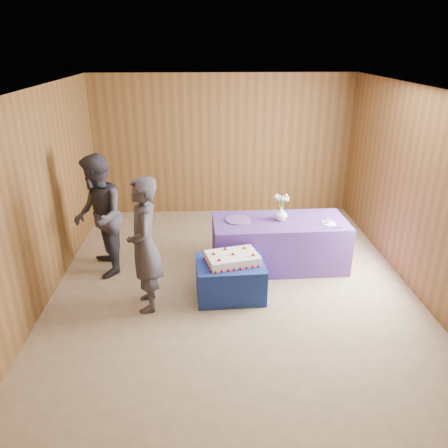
{
  "coord_description": "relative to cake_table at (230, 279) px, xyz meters",
  "views": [
    {
      "loc": [
        -0.38,
        -5.38,
        3.23
      ],
      "look_at": [
        -0.12,
        0.1,
        0.92
      ],
      "focal_mm": 35.0,
      "sensor_mm": 36.0,
      "label": 1
    }
  ],
  "objects": [
    {
      "name": "plate",
      "position": [
        1.49,
        0.67,
        0.51
      ],
      "size": [
        0.23,
        0.23,
        0.01
      ],
      "primitive_type": "cylinder",
      "rotation": [
        0.0,
        0.0,
        -0.11
      ],
      "color": "white",
      "rests_on": "serving_table"
    },
    {
      "name": "serving_table",
      "position": [
        0.8,
        0.83,
        0.12
      ],
      "size": [
        2.03,
        0.96,
        0.75
      ],
      "primitive_type": "cube",
      "rotation": [
        0.0,
        0.0,
        0.03
      ],
      "color": "#5C3798",
      "rests_on": "ground"
    },
    {
      "name": "vase",
      "position": [
        0.8,
        0.86,
        0.6
      ],
      "size": [
        0.2,
        0.2,
        0.2
      ],
      "primitive_type": "imported",
      "rotation": [
        0.0,
        0.0,
        -0.05
      ],
      "color": "white",
      "rests_on": "serving_table"
    },
    {
      "name": "flower_spray",
      "position": [
        0.8,
        0.86,
        0.85
      ],
      "size": [
        0.22,
        0.22,
        0.17
      ],
      "color": "#30722D",
      "rests_on": "vase"
    },
    {
      "name": "cake_table",
      "position": [
        0.0,
        0.0,
        0.0
      ],
      "size": [
        0.93,
        0.74,
        0.5
      ],
      "primitive_type": "cube",
      "rotation": [
        0.0,
        0.0,
        0.05
      ],
      "color": "#1C369A",
      "rests_on": "ground"
    },
    {
      "name": "cake_slice",
      "position": [
        1.49,
        0.67,
        0.54
      ],
      "size": [
        0.07,
        0.07,
        0.08
      ],
      "rotation": [
        0.0,
        0.0,
        0.09
      ],
      "color": "white",
      "rests_on": "plate"
    },
    {
      "name": "guest_right",
      "position": [
        -1.85,
        0.74,
        0.65
      ],
      "size": [
        0.91,
        1.04,
        1.8
      ],
      "primitive_type": "imported",
      "rotation": [
        0.0,
        0.0,
        -1.27
      ],
      "color": "#2F2E37",
      "rests_on": "ground"
    },
    {
      "name": "knife",
      "position": [
        1.5,
        0.51,
        0.5
      ],
      "size": [
        0.26,
        0.04,
        0.0
      ],
      "primitive_type": "cube",
      "rotation": [
        0.0,
        0.0,
        0.07
      ],
      "color": "#ACACB1",
      "rests_on": "serving_table"
    },
    {
      "name": "sheet_cake",
      "position": [
        0.03,
        0.01,
        0.31
      ],
      "size": [
        0.79,
        0.63,
        0.16
      ],
      "rotation": [
        0.0,
        0.0,
        0.24
      ],
      "color": "white",
      "rests_on": "cake_table"
    },
    {
      "name": "guest_left",
      "position": [
        -1.09,
        -0.21,
        0.63
      ],
      "size": [
        0.52,
        0.7,
        1.76
      ],
      "primitive_type": "imported",
      "rotation": [
        0.0,
        0.0,
        -1.41
      ],
      "color": "#36343E",
      "rests_on": "ground"
    },
    {
      "name": "platter",
      "position": [
        0.17,
        0.87,
        0.51
      ],
      "size": [
        0.45,
        0.45,
        0.02
      ],
      "primitive_type": "cylinder",
      "rotation": [
        0.0,
        0.0,
        0.18
      ],
      "color": "#6B51A3",
      "rests_on": "serving_table"
    },
    {
      "name": "room_shell",
      "position": [
        0.05,
        0.23,
        1.55
      ],
      "size": [
        5.04,
        6.04,
        2.72
      ],
      "color": "brown",
      "rests_on": "ground"
    },
    {
      "name": "ground",
      "position": [
        0.05,
        0.23,
        -0.25
      ],
      "size": [
        6.0,
        6.0,
        0.0
      ],
      "primitive_type": "plane",
      "color": "tan",
      "rests_on": "ground"
    }
  ]
}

